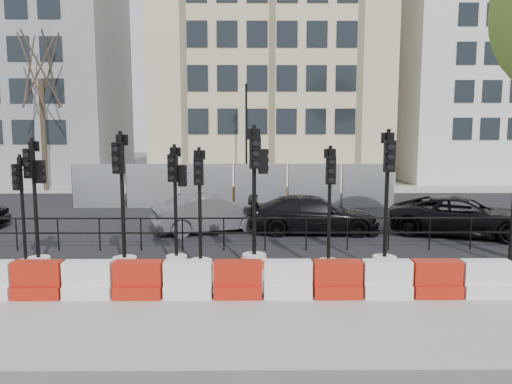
{
  "coord_description": "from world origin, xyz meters",
  "views": [
    {
      "loc": [
        0.83,
        -13.0,
        3.58
      ],
      "look_at": [
        0.95,
        3.0,
        1.51
      ],
      "focal_mm": 35.0,
      "sensor_mm": 36.0,
      "label": 1
    }
  ],
  "objects_px": {
    "car_c": "(313,215)",
    "traffic_signal_h": "(385,244)",
    "traffic_signal_a": "(25,250)",
    "traffic_signal_d": "(176,241)"
  },
  "relations": [
    {
      "from": "traffic_signal_h",
      "to": "car_c",
      "type": "xyz_separation_m",
      "value": [
        -1.18,
        4.76,
        -0.09
      ]
    },
    {
      "from": "traffic_signal_h",
      "to": "car_c",
      "type": "distance_m",
      "value": 4.9
    },
    {
      "from": "traffic_signal_a",
      "to": "traffic_signal_h",
      "type": "height_order",
      "value": "traffic_signal_h"
    },
    {
      "from": "car_c",
      "to": "traffic_signal_h",
      "type": "bearing_deg",
      "value": -164.16
    },
    {
      "from": "car_c",
      "to": "traffic_signal_d",
      "type": "bearing_deg",
      "value": 140.2
    },
    {
      "from": "traffic_signal_h",
      "to": "traffic_signal_a",
      "type": "bearing_deg",
      "value": 179.06
    },
    {
      "from": "traffic_signal_a",
      "to": "car_c",
      "type": "bearing_deg",
      "value": 51.09
    },
    {
      "from": "traffic_signal_a",
      "to": "car_c",
      "type": "distance_m",
      "value": 9.01
    },
    {
      "from": "car_c",
      "to": "traffic_signal_a",
      "type": "bearing_deg",
      "value": 124.0
    },
    {
      "from": "traffic_signal_h",
      "to": "traffic_signal_d",
      "type": "bearing_deg",
      "value": 175.69
    }
  ]
}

